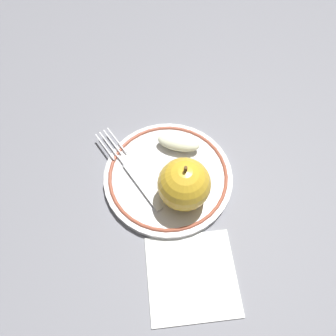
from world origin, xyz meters
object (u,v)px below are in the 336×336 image
fork (131,170)px  napkin_folded (192,276)px  apple_red_whole (184,184)px  plate (168,176)px  apple_slice_front (178,142)px

fork → napkin_folded: fork is taller
apple_red_whole → plate: bearing=112.1°
apple_red_whole → fork: (-0.08, 0.06, -0.04)m
apple_slice_front → napkin_folded: 0.22m
apple_red_whole → apple_slice_front: (0.01, 0.09, -0.03)m
apple_red_whole → fork: apple_red_whole is taller
plate → apple_slice_front: 0.06m
apple_slice_front → napkin_folded: bearing=107.6°
apple_slice_front → fork: size_ratio=0.42×
napkin_folded → fork: bearing=110.9°
plate → napkin_folded: 0.16m
plate → napkin_folded: (0.01, -0.16, -0.01)m
plate → fork: bearing=164.8°
plate → fork: (-0.06, 0.02, 0.01)m
apple_red_whole → napkin_folded: apple_red_whole is taller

